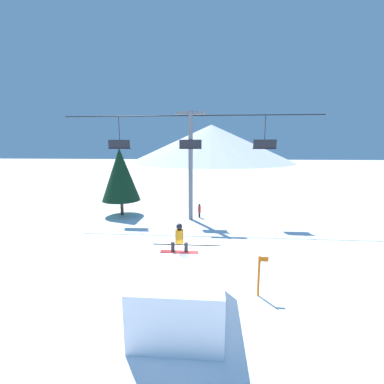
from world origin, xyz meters
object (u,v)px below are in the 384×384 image
(snow_ramp, at_px, (182,291))
(distant_skier, at_px, (199,210))
(pine_tree_near, at_px, (120,174))
(trail_marker, at_px, (259,275))
(snowboarder, at_px, (179,238))

(snow_ramp, xyz_separation_m, distant_skier, (0.03, 13.17, -0.30))
(pine_tree_near, bearing_deg, snow_ramp, -62.54)
(trail_marker, bearing_deg, distant_skier, 104.51)
(pine_tree_near, xyz_separation_m, trail_marker, (10.07, -12.04, -2.76))
(snow_ramp, distance_m, distant_skier, 13.18)
(snowboarder, relative_size, pine_tree_near, 0.26)
(trail_marker, distance_m, distant_skier, 12.11)
(snow_ramp, xyz_separation_m, snowboarder, (-0.22, 1.19, 1.56))
(snow_ramp, distance_m, pine_tree_near, 15.45)
(distant_skier, bearing_deg, snow_ramp, -90.12)
(snowboarder, bearing_deg, trail_marker, 4.59)
(trail_marker, bearing_deg, snowboarder, -175.41)
(snow_ramp, height_order, trail_marker, snow_ramp)
(pine_tree_near, bearing_deg, distant_skier, -2.61)
(pine_tree_near, xyz_separation_m, distant_skier, (7.04, -0.32, -3.03))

